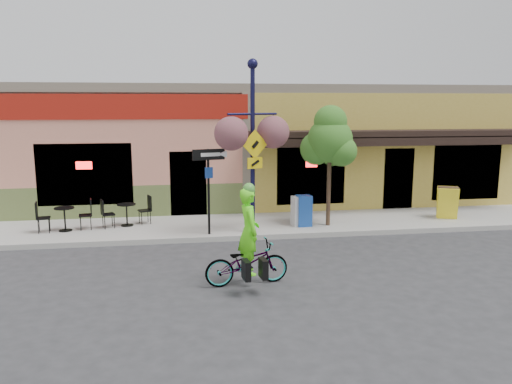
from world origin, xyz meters
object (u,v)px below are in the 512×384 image
at_px(cyclist_rider, 249,243).
at_px(newspaper_box_blue, 304,211).
at_px(lamp_post, 253,148).
at_px(one_way_sign, 209,192).
at_px(bicycle, 247,263).
at_px(newspaper_box_grey, 299,211).
at_px(street_tree, 329,165).
at_px(building, 258,142).

relative_size(cyclist_rider, newspaper_box_blue, 1.96).
height_order(lamp_post, one_way_sign, lamp_post).
bearing_deg(cyclist_rider, newspaper_box_blue, -34.91).
height_order(bicycle, cyclist_rider, cyclist_rider).
xyz_separation_m(bicycle, newspaper_box_grey, (2.22, 4.38, 0.13)).
distance_m(lamp_post, street_tree, 2.55).
bearing_deg(lamp_post, bicycle, -121.92).
bearing_deg(lamp_post, newspaper_box_blue, -3.46).
bearing_deg(one_way_sign, street_tree, -5.99).
bearing_deg(cyclist_rider, bicycle, 83.09).
relative_size(newspaper_box_blue, street_tree, 0.26).
height_order(building, cyclist_rider, building).
distance_m(bicycle, newspaper_box_grey, 4.92).
xyz_separation_m(bicycle, lamp_post, (0.69, 3.77, 2.14)).
bearing_deg(lamp_post, newspaper_box_grey, 0.14).
relative_size(lamp_post, newspaper_box_blue, 5.20).
relative_size(lamp_post, newspaper_box_grey, 5.42).
xyz_separation_m(bicycle, newspaper_box_blue, (2.35, 4.32, 0.15)).
bearing_deg(street_tree, newspaper_box_blue, 178.54).
bearing_deg(one_way_sign, building, 55.61).
bearing_deg(bicycle, cyclist_rider, -96.91).
xyz_separation_m(cyclist_rider, newspaper_box_grey, (2.17, 4.38, -0.32)).
relative_size(bicycle, newspaper_box_blue, 1.92).
distance_m(building, lamp_post, 6.80).
bearing_deg(building, cyclist_rider, -100.03).
distance_m(cyclist_rider, street_tree, 5.38).
xyz_separation_m(one_way_sign, newspaper_box_grey, (2.80, 0.61, -0.77)).
height_order(lamp_post, newspaper_box_blue, lamp_post).
height_order(one_way_sign, newspaper_box_grey, one_way_sign).
relative_size(building, street_tree, 4.91).
bearing_deg(newspaper_box_blue, cyclist_rider, -122.10).
distance_m(newspaper_box_blue, street_tree, 1.57).
relative_size(lamp_post, one_way_sign, 2.01).
relative_size(bicycle, cyclist_rider, 0.98).
distance_m(cyclist_rider, one_way_sign, 3.86).
distance_m(bicycle, newspaper_box_blue, 4.92).
distance_m(one_way_sign, newspaper_box_grey, 2.96).
xyz_separation_m(building, newspaper_box_blue, (0.45, -6.13, -1.63)).
bearing_deg(newspaper_box_blue, bicycle, -122.61).
distance_m(building, cyclist_rider, 10.70).
height_order(building, bicycle, building).
bearing_deg(cyclist_rider, newspaper_box_grey, -33.21).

